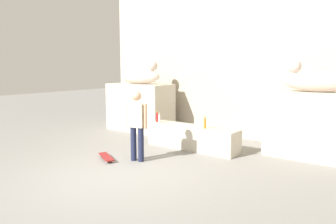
{
  "coord_description": "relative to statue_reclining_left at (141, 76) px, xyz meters",
  "views": [
    {
      "loc": [
        4.73,
        -4.47,
        2.26
      ],
      "look_at": [
        -0.17,
        2.02,
        1.1
      ],
      "focal_mm": 35.03,
      "sensor_mm": 36.0,
      "label": 1
    }
  ],
  "objects": [
    {
      "name": "ground_plane",
      "position": [
        2.83,
        -3.98,
        -1.91
      ],
      "size": [
        40.0,
        40.0,
        0.0
      ],
      "primitive_type": "plane",
      "color": "gray"
    },
    {
      "name": "facade_wall",
      "position": [
        2.83,
        1.21,
        1.11
      ],
      "size": [
        9.42,
        0.6,
        6.02
      ],
      "primitive_type": "cube",
      "color": "#BCB29C",
      "rests_on": "ground_plane"
    },
    {
      "name": "pedestal_left",
      "position": [
        -0.04,
        -0.0,
        -1.09
      ],
      "size": [
        2.25,
        1.12,
        1.62
      ],
      "primitive_type": "cube",
      "color": "beige",
      "rests_on": "ground_plane"
    },
    {
      "name": "pedestal_right",
      "position": [
        5.7,
        -0.0,
        -1.09
      ],
      "size": [
        2.25,
        1.12,
        1.62
      ],
      "primitive_type": "cube",
      "color": "beige",
      "rests_on": "ground_plane"
    },
    {
      "name": "statue_reclining_left",
      "position": [
        0.0,
        0.0,
        0.0
      ],
      "size": [
        1.64,
        0.7,
        0.78
      ],
      "rotation": [
        0.0,
        0.0,
        0.09
      ],
      "color": "beige",
      "rests_on": "pedestal_left"
    },
    {
      "name": "statue_reclining_right",
      "position": [
        5.67,
        -0.01,
        0.0
      ],
      "size": [
        1.69,
        0.92,
        0.78
      ],
      "rotation": [
        0.0,
        0.0,
        3.38
      ],
      "color": "beige",
      "rests_on": "pedestal_right"
    },
    {
      "name": "ledge_block",
      "position": [
        2.83,
        -1.08,
        -1.59
      ],
      "size": [
        2.61,
        0.64,
        0.63
      ],
      "primitive_type": "cube",
      "color": "beige",
      "rests_on": "ground_plane"
    },
    {
      "name": "skater",
      "position": [
        2.41,
        -2.84,
        -0.98
      ],
      "size": [
        0.53,
        0.28,
        1.67
      ],
      "rotation": [
        0.0,
        0.0,
        0.23
      ],
      "color": "#1E233F",
      "rests_on": "ground_plane"
    },
    {
      "name": "skateboard",
      "position": [
        1.73,
        -3.21,
        -1.84
      ],
      "size": [
        0.8,
        0.55,
        0.08
      ],
      "rotation": [
        0.0,
        0.0,
        -0.49
      ],
      "color": "maroon",
      "rests_on": "ground_plane"
    },
    {
      "name": "bottle_red",
      "position": [
        1.65,
        -1.15,
        -1.15
      ],
      "size": [
        0.06,
        0.06,
        0.32
      ],
      "color": "red",
      "rests_on": "ledge_block"
    },
    {
      "name": "bottle_orange",
      "position": [
        3.26,
        -1.15,
        -1.14
      ],
      "size": [
        0.06,
        0.06,
        0.32
      ],
      "color": "orange",
      "rests_on": "ledge_block"
    },
    {
      "name": "bottle_clear",
      "position": [
        1.82,
        -1.25,
        -1.16
      ],
      "size": [
        0.06,
        0.06,
        0.3
      ],
      "color": "silver",
      "rests_on": "ledge_block"
    }
  ]
}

